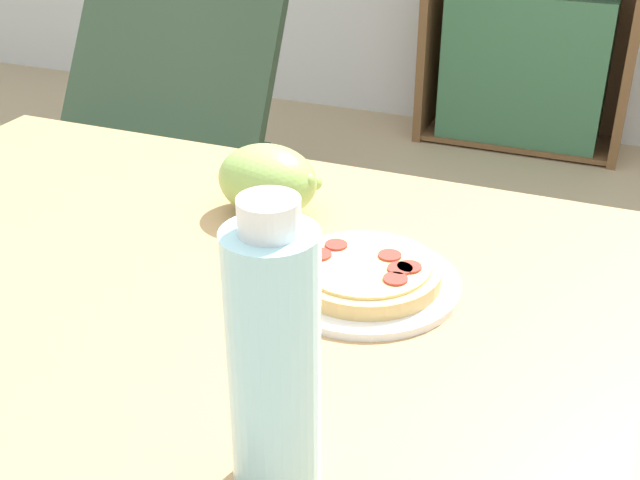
{
  "coord_description": "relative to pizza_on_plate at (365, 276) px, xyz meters",
  "views": [
    {
      "loc": [
        0.49,
        -0.89,
        1.27
      ],
      "look_at": [
        0.17,
        -0.11,
        0.82
      ],
      "focal_mm": 45.0,
      "sensor_mm": 36.0,
      "label": 1
    }
  ],
  "objects": [
    {
      "name": "dining_table",
      "position": [
        -0.24,
        -0.05,
        -0.13
      ],
      "size": [
        1.13,
        0.78,
        0.76
      ],
      "color": "tan",
      "rests_on": "ground_plane"
    },
    {
      "name": "pizza_on_plate",
      "position": [
        0.0,
        0.0,
        0.0
      ],
      "size": [
        0.23,
        0.23,
        0.04
      ],
      "color": "white",
      "rests_on": "dining_table"
    },
    {
      "name": "grape_bunch",
      "position": [
        -0.2,
        0.14,
        0.04
      ],
      "size": [
        0.15,
        0.11,
        0.1
      ],
      "color": "#93BC5B",
      "rests_on": "dining_table"
    },
    {
      "name": "drink_bottle",
      "position": [
        0.04,
        -0.33,
        0.11
      ],
      "size": [
        0.08,
        0.08,
        0.27
      ],
      "color": "#A3DBEA",
      "rests_on": "dining_table"
    },
    {
      "name": "lounge_chair_near",
      "position": [
        -1.1,
        1.2,
        -0.49
      ],
      "size": [
        0.74,
        0.82,
        0.88
      ],
      "rotation": [
        0.0,
        0.0,
        0.1
      ],
      "color": "black",
      "rests_on": "ground_plane"
    }
  ]
}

